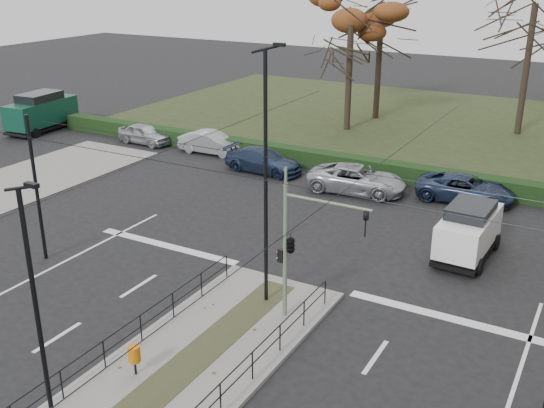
{
  "coord_description": "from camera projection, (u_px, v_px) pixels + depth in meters",
  "views": [
    {
      "loc": [
        10.02,
        -14.05,
        11.4
      ],
      "look_at": [
        -1.05,
        5.73,
        2.74
      ],
      "focal_mm": 42.0,
      "sensor_mm": 36.0,
      "label": 1
    }
  ],
  "objects": [
    {
      "name": "park",
      "position": [
        382.0,
        119.0,
        48.9
      ],
      "size": [
        38.0,
        26.0,
        0.1
      ],
      "primitive_type": "cube",
      "color": "#252E17",
      "rests_on": "ground"
    },
    {
      "name": "traffic_light",
      "position": [
        293.0,
        243.0,
        20.56
      ],
      "size": [
        3.21,
        1.84,
        4.73
      ],
      "color": "#64775B",
      "rests_on": "median_island"
    },
    {
      "name": "median_railing",
      "position": [
        158.0,
        363.0,
        17.62
      ],
      "size": [
        4.14,
        13.24,
        0.92
      ],
      "color": "black",
      "rests_on": "median_island"
    },
    {
      "name": "hedge",
      "position": [
        305.0,
        157.0,
        37.81
      ],
      "size": [
        38.0,
        1.0,
        1.0
      ],
      "primitive_type": "cube",
      "color": "black",
      "rests_on": "ground"
    },
    {
      "name": "parked_car_third",
      "position": [
        264.0,
        161.0,
        36.6
      ],
      "size": [
        4.75,
        2.09,
        1.36
      ],
      "primitive_type": "imported",
      "rotation": [
        0.0,
        0.0,
        1.53
      ],
      "color": "#1E2C47",
      "rests_on": "ground"
    },
    {
      "name": "median_island",
      "position": [
        163.0,
        388.0,
        18.03
      ],
      "size": [
        4.4,
        15.0,
        0.14
      ],
      "primitive_type": "cube",
      "color": "#62605E",
      "rests_on": "ground"
    },
    {
      "name": "litter_bin",
      "position": [
        134.0,
        354.0,
        18.32
      ],
      "size": [
        0.37,
        0.37,
        0.94
      ],
      "color": "black",
      "rests_on": "median_island"
    },
    {
      "name": "parked_car_second",
      "position": [
        211.0,
        143.0,
        40.12
      ],
      "size": [
        4.3,
        1.64,
        1.4
      ],
      "primitive_type": "imported",
      "rotation": [
        0.0,
        0.0,
        1.61
      ],
      "color": "#ABACB2",
      "rests_on": "ground"
    },
    {
      "name": "streetlamp_median_near",
      "position": [
        41.0,
        339.0,
        13.57
      ],
      "size": [
        0.61,
        0.12,
        7.31
      ],
      "color": "black",
      "rests_on": "median_island"
    },
    {
      "name": "white_van",
      "position": [
        469.0,
        230.0,
        25.84
      ],
      "size": [
        2.08,
        4.27,
        2.29
      ],
      "color": "white",
      "rests_on": "ground"
    },
    {
      "name": "bare_tree_near",
      "position": [
        351.0,
        33.0,
        43.39
      ],
      "size": [
        5.28,
        5.28,
        9.65
      ],
      "color": "black",
      "rests_on": "park"
    },
    {
      "name": "bare_tree_center",
      "position": [
        534.0,
        13.0,
        41.76
      ],
      "size": [
        8.64,
        8.64,
        11.63
      ],
      "color": "black",
      "rests_on": "park"
    },
    {
      "name": "catenary",
      "position": [
        238.0,
        230.0,
        20.19
      ],
      "size": [
        20.0,
        34.0,
        6.0
      ],
      "color": "black",
      "rests_on": "ground"
    },
    {
      "name": "parked_car_first",
      "position": [
        145.0,
        134.0,
        42.31
      ],
      "size": [
        3.96,
        1.78,
        1.32
      ],
      "primitive_type": "imported",
      "rotation": [
        0.0,
        0.0,
        1.51
      ],
      "color": "#ABACB2",
      "rests_on": "ground"
    },
    {
      "name": "rust_tree",
      "position": [
        382.0,
        2.0,
        46.09
      ],
      "size": [
        8.28,
        8.28,
        11.27
      ],
      "color": "black",
      "rests_on": "park"
    },
    {
      "name": "green_van",
      "position": [
        41.0,
        111.0,
        45.37
      ],
      "size": [
        2.61,
        5.72,
        2.73
      ],
      "color": "#0C3829",
      "rests_on": "ground"
    },
    {
      "name": "parked_car_fifth",
      "position": [
        465.0,
        189.0,
        32.07
      ],
      "size": [
        5.0,
        2.56,
        1.35
      ],
      "primitive_type": "imported",
      "rotation": [
        0.0,
        0.0,
        1.64
      ],
      "color": "#1E2C47",
      "rests_on": "ground"
    },
    {
      "name": "parked_car_fourth",
      "position": [
        357.0,
        179.0,
        33.36
      ],
      "size": [
        5.38,
        2.91,
        1.43
      ],
      "primitive_type": "imported",
      "rotation": [
        0.0,
        0.0,
        1.68
      ],
      "color": "#ABACB2",
      "rests_on": "ground"
    },
    {
      "name": "ground",
      "position": [
        212.0,
        347.0,
        20.09
      ],
      "size": [
        140.0,
        140.0,
        0.0
      ],
      "primitive_type": "plane",
      "color": "black",
      "rests_on": "ground"
    },
    {
      "name": "streetlamp_median_far",
      "position": [
        266.0,
        179.0,
        20.98
      ],
      "size": [
        0.75,
        0.15,
        8.97
      ],
      "color": "black",
      "rests_on": "median_island"
    }
  ]
}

